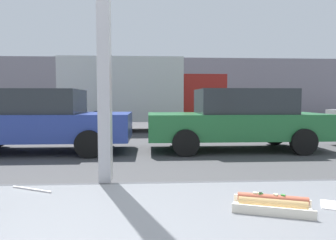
{
  "coord_description": "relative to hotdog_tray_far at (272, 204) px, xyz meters",
  "views": [
    {
      "loc": [
        0.18,
        -1.22,
        1.33
      ],
      "look_at": [
        0.44,
        2.93,
        1.06
      ],
      "focal_mm": 32.91,
      "sensor_mm": 36.0,
      "label": 1
    }
  ],
  "objects": [
    {
      "name": "building_facade_far",
      "position": [
        -0.56,
        21.58,
        1.14
      ],
      "size": [
        28.0,
        1.2,
        4.3
      ],
      "primitive_type": "cube",
      "color": "gray",
      "rests_on": "ground"
    },
    {
      "name": "loose_straw",
      "position": [
        -0.82,
        0.27,
        -0.02
      ],
      "size": [
        0.17,
        0.09,
        0.01
      ],
      "primitive_type": "cylinder",
      "rotation": [
        0.0,
        1.57,
        -0.46
      ],
      "color": "white",
      "rests_on": "window_counter"
    },
    {
      "name": "parked_car_green",
      "position": [
        1.95,
        7.06,
        -0.19
      ],
      "size": [
        4.59,
        1.92,
        1.61
      ],
      "color": "#236B38",
      "rests_on": "ground"
    },
    {
      "name": "ground_plane",
      "position": [
        -0.56,
        8.31,
        -1.01
      ],
      "size": [
        60.0,
        60.0,
        0.0
      ],
      "primitive_type": "plane",
      "color": "#424244"
    },
    {
      "name": "sidewalk_strip",
      "position": [
        -0.56,
        1.91,
        -0.96
      ],
      "size": [
        16.0,
        2.8,
        0.1
      ],
      "primitive_type": "cube",
      "color": "#9E998E",
      "rests_on": "ground"
    },
    {
      "name": "parked_car_blue",
      "position": [
        -3.24,
        7.06,
        -0.19
      ],
      "size": [
        4.67,
        2.0,
        1.59
      ],
      "color": "#283D93",
      "rests_on": "ground"
    },
    {
      "name": "box_truck",
      "position": [
        -0.77,
        12.29,
        0.62
      ],
      "size": [
        6.67,
        2.44,
        3.02
      ],
      "color": "beige",
      "rests_on": "ground"
    },
    {
      "name": "hotdog_tray_far",
      "position": [
        0.0,
        0.0,
        0.0
      ],
      "size": [
        0.26,
        0.17,
        0.05
      ],
      "color": "beige",
      "rests_on": "window_counter"
    }
  ]
}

